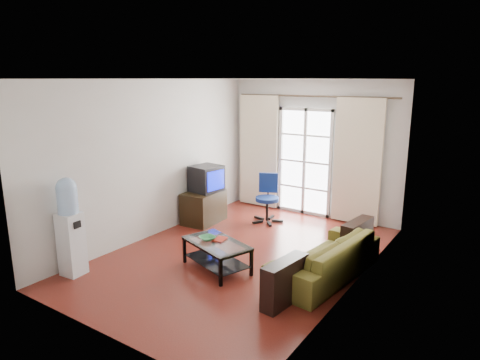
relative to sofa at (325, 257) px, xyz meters
name	(u,v)px	position (x,y,z in m)	size (l,w,h in m)	color
floor	(241,255)	(-1.38, -0.06, -0.28)	(5.20, 5.20, 0.00)	maroon
ceiling	(241,79)	(-1.38, -0.06, 2.42)	(5.20, 5.20, 0.00)	white
wall_back	(313,149)	(-1.38, 2.54, 1.07)	(3.60, 0.02, 2.70)	beige
wall_front	(97,216)	(-1.38, -2.66, 1.07)	(3.60, 0.02, 2.70)	beige
wall_left	(154,159)	(-3.18, -0.06, 1.07)	(0.02, 5.20, 2.70)	beige
wall_right	(358,188)	(0.42, -0.06, 1.07)	(0.02, 5.20, 2.70)	beige
french_door	(305,162)	(-1.53, 2.49, 0.79)	(1.16, 0.06, 2.15)	white
curtain_rod	(313,96)	(-1.38, 2.44, 2.10)	(0.04, 0.04, 3.30)	#4C3F2D
curtain_left	(259,151)	(-2.58, 2.42, 0.92)	(0.90, 0.07, 2.35)	beige
curtain_right	(357,162)	(-0.43, 2.42, 0.92)	(0.90, 0.07, 2.35)	beige
radiator	(347,205)	(-0.58, 2.44, 0.05)	(0.64, 0.12, 0.64)	gray
sofa	(325,257)	(0.00, 0.00, 0.00)	(0.98, 2.02, 0.57)	olive
coffee_table	(217,252)	(-1.39, -0.66, -0.02)	(1.15, 0.88, 0.41)	silver
bowl	(207,238)	(-1.55, -0.67, 0.16)	(0.29, 0.29, 0.06)	#328B54
book	(215,238)	(-1.48, -0.57, 0.14)	(0.19, 0.24, 0.02)	#AC1715
remote	(216,238)	(-1.50, -0.54, 0.14)	(0.16, 0.04, 0.02)	black
tv_stand	(204,207)	(-2.87, 0.89, 0.02)	(0.55, 0.83, 0.61)	black
crt_tv	(206,178)	(-2.87, 0.96, 0.57)	(0.60, 0.59, 0.49)	black
task_chair	(267,208)	(-1.87, 1.60, -0.01)	(0.84, 0.84, 0.93)	black
water_cooler	(70,225)	(-2.98, -1.92, 0.45)	(0.32, 0.31, 1.40)	silver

